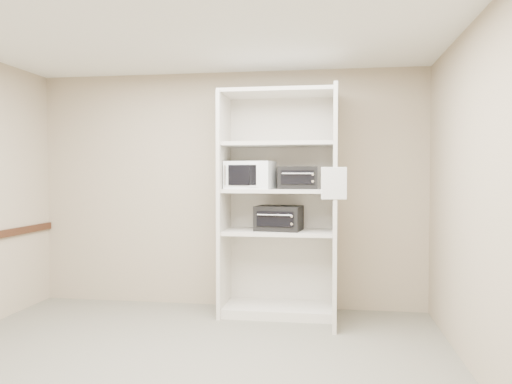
# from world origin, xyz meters

# --- Properties ---
(floor) EXTENTS (4.50, 4.00, 0.01)m
(floor) POSITION_xyz_m (0.00, 0.00, 0.00)
(floor) COLOR slate
(floor) RESTS_ON ground
(ceiling) EXTENTS (4.50, 4.00, 0.01)m
(ceiling) POSITION_xyz_m (0.00, 0.00, 2.70)
(ceiling) COLOR white
(wall_back) EXTENTS (4.50, 0.02, 2.70)m
(wall_back) POSITION_xyz_m (0.00, 2.00, 1.35)
(wall_back) COLOR tan
(wall_back) RESTS_ON ground
(wall_front) EXTENTS (4.50, 0.02, 2.70)m
(wall_front) POSITION_xyz_m (0.00, -2.00, 1.35)
(wall_front) COLOR tan
(wall_front) RESTS_ON ground
(wall_right) EXTENTS (0.02, 4.00, 2.70)m
(wall_right) POSITION_xyz_m (2.25, 0.00, 1.35)
(wall_right) COLOR tan
(wall_right) RESTS_ON ground
(shelving_unit) EXTENTS (1.24, 0.92, 2.42)m
(shelving_unit) POSITION_xyz_m (0.67, 1.70, 1.13)
(shelving_unit) COLOR beige
(shelving_unit) RESTS_ON floor
(microwave) EXTENTS (0.54, 0.44, 0.30)m
(microwave) POSITION_xyz_m (0.32, 1.65, 1.52)
(microwave) COLOR white
(microwave) RESTS_ON shelving_unit
(toaster_oven_upper) EXTENTS (0.43, 0.33, 0.24)m
(toaster_oven_upper) POSITION_xyz_m (0.83, 1.70, 1.49)
(toaster_oven_upper) COLOR black
(toaster_oven_upper) RESTS_ON shelving_unit
(toaster_oven_lower) EXTENTS (0.52, 0.42, 0.27)m
(toaster_oven_lower) POSITION_xyz_m (0.63, 1.69, 1.05)
(toaster_oven_lower) COLOR black
(toaster_oven_lower) RESTS_ON shelving_unit
(paper_sign) EXTENTS (0.23, 0.03, 0.30)m
(paper_sign) POSITION_xyz_m (1.21, 1.07, 1.44)
(paper_sign) COLOR white
(paper_sign) RESTS_ON shelving_unit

